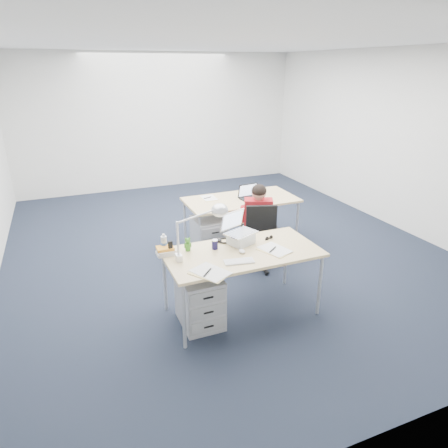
% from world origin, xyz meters
% --- Properties ---
extents(floor, '(7.00, 7.00, 0.00)m').
position_xyz_m(floor, '(0.00, 0.00, 0.00)').
color(floor, black).
rests_on(floor, ground).
extents(room, '(6.02, 7.02, 2.80)m').
position_xyz_m(room, '(0.00, 0.00, 1.71)').
color(room, silver).
rests_on(room, ground).
extents(desk_near, '(1.60, 0.80, 0.73)m').
position_xyz_m(desk_near, '(-0.44, -1.68, 0.68)').
color(desk_near, tan).
rests_on(desk_near, ground).
extents(desk_far, '(1.60, 0.80, 0.73)m').
position_xyz_m(desk_far, '(0.28, -0.08, 0.68)').
color(desk_far, tan).
rests_on(desk_far, ground).
extents(office_chair, '(0.74, 0.74, 0.93)m').
position_xyz_m(office_chair, '(0.20, -0.82, 0.26)').
color(office_chair, black).
rests_on(office_chair, ground).
extents(seated_person, '(0.53, 0.69, 1.13)m').
position_xyz_m(seated_person, '(0.25, -0.66, 0.56)').
color(seated_person, '#A9181E').
rests_on(seated_person, ground).
extents(drawer_pedestal_near, '(0.40, 0.50, 0.55)m').
position_xyz_m(drawer_pedestal_near, '(-0.92, -1.70, 0.28)').
color(drawer_pedestal_near, '#A6A7AB').
rests_on(drawer_pedestal_near, ground).
extents(drawer_pedestal_far, '(0.40, 0.50, 0.55)m').
position_xyz_m(drawer_pedestal_far, '(-0.28, -0.23, 0.28)').
color(drawer_pedestal_far, '#A6A7AB').
rests_on(drawer_pedestal_far, ground).
extents(silver_laptop, '(0.39, 0.35, 0.34)m').
position_xyz_m(silver_laptop, '(-0.37, -1.50, 0.90)').
color(silver_laptop, silver).
rests_on(silver_laptop, desk_near).
extents(wireless_keyboard, '(0.31, 0.17, 0.01)m').
position_xyz_m(wireless_keyboard, '(-0.57, -1.89, 0.74)').
color(wireless_keyboard, white).
rests_on(wireless_keyboard, desk_near).
extents(computer_mouse, '(0.07, 0.10, 0.03)m').
position_xyz_m(computer_mouse, '(-0.45, -1.71, 0.75)').
color(computer_mouse, white).
rests_on(computer_mouse, desk_near).
extents(headphones, '(0.21, 0.17, 0.03)m').
position_xyz_m(headphones, '(-0.51, -1.38, 0.75)').
color(headphones, black).
rests_on(headphones, desk_near).
extents(can_koozie, '(0.07, 0.07, 0.10)m').
position_xyz_m(can_koozie, '(-0.68, -1.52, 0.78)').
color(can_koozie, '#191543').
rests_on(can_koozie, desk_near).
extents(water_bottle, '(0.08, 0.08, 0.20)m').
position_xyz_m(water_bottle, '(-1.19, -1.39, 0.83)').
color(water_bottle, silver).
rests_on(water_bottle, desk_near).
extents(bear_figurine, '(0.09, 0.08, 0.15)m').
position_xyz_m(bear_figurine, '(-0.95, -1.45, 0.80)').
color(bear_figurine, '#226F1D').
rests_on(bear_figurine, desk_near).
extents(book_stack, '(0.20, 0.16, 0.08)m').
position_xyz_m(book_stack, '(-1.19, -1.46, 0.77)').
color(book_stack, silver).
rests_on(book_stack, desk_near).
extents(cordless_phone, '(0.05, 0.03, 0.16)m').
position_xyz_m(cordless_phone, '(-1.15, -1.49, 0.81)').
color(cordless_phone, black).
rests_on(cordless_phone, desk_near).
extents(papers_left, '(0.38, 0.42, 0.01)m').
position_xyz_m(papers_left, '(-0.91, -2.00, 0.74)').
color(papers_left, '#F3DA8C').
rests_on(papers_left, desk_near).
extents(papers_right, '(0.32, 0.38, 0.01)m').
position_xyz_m(papers_right, '(-0.12, -1.79, 0.74)').
color(papers_right, '#F3DA8C').
rests_on(papers_right, desk_near).
extents(sunglasses, '(0.13, 0.08, 0.03)m').
position_xyz_m(sunglasses, '(-0.04, -1.51, 0.74)').
color(sunglasses, black).
rests_on(sunglasses, desk_near).
extents(desk_lamp, '(0.50, 0.22, 0.56)m').
position_xyz_m(desk_lamp, '(-0.94, -1.64, 1.01)').
color(desk_lamp, silver).
rests_on(desk_lamp, desk_near).
extents(dark_laptop, '(0.33, 0.32, 0.22)m').
position_xyz_m(dark_laptop, '(0.41, -0.15, 0.84)').
color(dark_laptop, black).
rests_on(dark_laptop, desk_far).
extents(far_cup, '(0.07, 0.07, 0.09)m').
position_xyz_m(far_cup, '(0.67, 0.02, 0.77)').
color(far_cup, white).
rests_on(far_cup, desk_far).
extents(far_papers, '(0.20, 0.28, 0.01)m').
position_xyz_m(far_papers, '(-0.15, 0.11, 0.73)').
color(far_papers, white).
rests_on(far_papers, desk_far).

